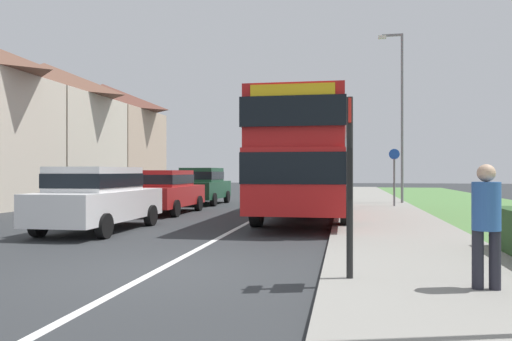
{
  "coord_description": "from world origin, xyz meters",
  "views": [
    {
      "loc": [
        2.94,
        -7.5,
        1.58
      ],
      "look_at": [
        0.68,
        5.14,
        1.6
      ],
      "focal_mm": 35.1,
      "sensor_mm": 36.0,
      "label": 1
    }
  ],
  "objects_px": {
    "double_decker_bus": "(308,155)",
    "street_lamp_mid": "(400,108)",
    "parked_car_red": "(164,190)",
    "bus_stop_sign": "(350,174)",
    "pedestrian_at_stop": "(486,220)",
    "parked_car_white": "(98,196)",
    "parked_car_dark_green": "(203,184)",
    "cycle_route_sign": "(394,175)"
  },
  "relations": [
    {
      "from": "double_decker_bus",
      "to": "pedestrian_at_stop",
      "type": "distance_m",
      "value": 10.72
    },
    {
      "from": "double_decker_bus",
      "to": "pedestrian_at_stop",
      "type": "bearing_deg",
      "value": -73.93
    },
    {
      "from": "parked_car_red",
      "to": "street_lamp_mid",
      "type": "bearing_deg",
      "value": 34.33
    },
    {
      "from": "parked_car_white",
      "to": "cycle_route_sign",
      "type": "distance_m",
      "value": 12.68
    },
    {
      "from": "double_decker_bus",
      "to": "parked_car_dark_green",
      "type": "xyz_separation_m",
      "value": [
        -5.46,
        6.19,
        -1.19
      ]
    },
    {
      "from": "cycle_route_sign",
      "to": "street_lamp_mid",
      "type": "height_order",
      "value": "street_lamp_mid"
    },
    {
      "from": "cycle_route_sign",
      "to": "street_lamp_mid",
      "type": "distance_m",
      "value": 3.88
    },
    {
      "from": "parked_car_dark_green",
      "to": "parked_car_red",
      "type": "bearing_deg",
      "value": -89.38
    },
    {
      "from": "double_decker_bus",
      "to": "cycle_route_sign",
      "type": "bearing_deg",
      "value": 55.97
    },
    {
      "from": "double_decker_bus",
      "to": "bus_stop_sign",
      "type": "bearing_deg",
      "value": -82.55
    },
    {
      "from": "parked_car_red",
      "to": "parked_car_dark_green",
      "type": "relative_size",
      "value": 1.07
    },
    {
      "from": "parked_car_red",
      "to": "double_decker_bus",
      "type": "bearing_deg",
      "value": -9.28
    },
    {
      "from": "parked_car_red",
      "to": "cycle_route_sign",
      "type": "height_order",
      "value": "cycle_route_sign"
    },
    {
      "from": "parked_car_white",
      "to": "parked_car_red",
      "type": "height_order",
      "value": "parked_car_white"
    },
    {
      "from": "parked_car_white",
      "to": "bus_stop_sign",
      "type": "height_order",
      "value": "bus_stop_sign"
    },
    {
      "from": "parked_car_red",
      "to": "street_lamp_mid",
      "type": "distance_m",
      "value": 11.65
    },
    {
      "from": "parked_car_red",
      "to": "bus_stop_sign",
      "type": "bearing_deg",
      "value": -58.11
    },
    {
      "from": "parked_car_red",
      "to": "cycle_route_sign",
      "type": "relative_size",
      "value": 1.77
    },
    {
      "from": "pedestrian_at_stop",
      "to": "double_decker_bus",
      "type": "bearing_deg",
      "value": 106.07
    },
    {
      "from": "parked_car_dark_green",
      "to": "cycle_route_sign",
      "type": "distance_m",
      "value": 8.84
    },
    {
      "from": "street_lamp_mid",
      "to": "parked_car_dark_green",
      "type": "bearing_deg",
      "value": -174.2
    },
    {
      "from": "double_decker_bus",
      "to": "street_lamp_mid",
      "type": "xyz_separation_m",
      "value": [
        3.74,
        7.12,
        2.39
      ]
    },
    {
      "from": "cycle_route_sign",
      "to": "street_lamp_mid",
      "type": "bearing_deg",
      "value": 78.36
    },
    {
      "from": "parked_car_red",
      "to": "bus_stop_sign",
      "type": "xyz_separation_m",
      "value": [
        6.69,
        -10.75,
        0.65
      ]
    },
    {
      "from": "parked_car_white",
      "to": "bus_stop_sign",
      "type": "distance_m",
      "value": 8.35
    },
    {
      "from": "parked_car_white",
      "to": "pedestrian_at_stop",
      "type": "distance_m",
      "value": 9.88
    },
    {
      "from": "cycle_route_sign",
      "to": "parked_car_white",
      "type": "bearing_deg",
      "value": -131.73
    },
    {
      "from": "parked_car_white",
      "to": "parked_car_red",
      "type": "bearing_deg",
      "value": 92.38
    },
    {
      "from": "double_decker_bus",
      "to": "bus_stop_sign",
      "type": "distance_m",
      "value": 9.97
    },
    {
      "from": "parked_car_dark_green",
      "to": "bus_stop_sign",
      "type": "distance_m",
      "value": 17.43
    },
    {
      "from": "cycle_route_sign",
      "to": "parked_car_dark_green",
      "type": "bearing_deg",
      "value": 171.19
    },
    {
      "from": "pedestrian_at_stop",
      "to": "parked_car_white",
      "type": "bearing_deg",
      "value": 145.3
    },
    {
      "from": "parked_car_white",
      "to": "bus_stop_sign",
      "type": "xyz_separation_m",
      "value": [
        6.46,
        -5.25,
        0.61
      ]
    },
    {
      "from": "parked_car_white",
      "to": "street_lamp_mid",
      "type": "height_order",
      "value": "street_lamp_mid"
    },
    {
      "from": "bus_stop_sign",
      "to": "cycle_route_sign",
      "type": "distance_m",
      "value": 14.84
    },
    {
      "from": "cycle_route_sign",
      "to": "double_decker_bus",
      "type": "bearing_deg",
      "value": -124.03
    },
    {
      "from": "parked_car_white",
      "to": "bus_stop_sign",
      "type": "relative_size",
      "value": 1.77
    },
    {
      "from": "bus_stop_sign",
      "to": "street_lamp_mid",
      "type": "distance_m",
      "value": 17.42
    },
    {
      "from": "double_decker_bus",
      "to": "parked_car_red",
      "type": "relative_size",
      "value": 2.32
    },
    {
      "from": "double_decker_bus",
      "to": "street_lamp_mid",
      "type": "bearing_deg",
      "value": 62.31
    },
    {
      "from": "parked_car_dark_green",
      "to": "street_lamp_mid",
      "type": "relative_size",
      "value": 0.52
    },
    {
      "from": "parked_car_red",
      "to": "parked_car_dark_green",
      "type": "height_order",
      "value": "parked_car_dark_green"
    }
  ]
}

